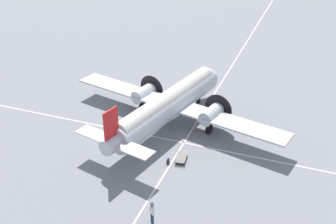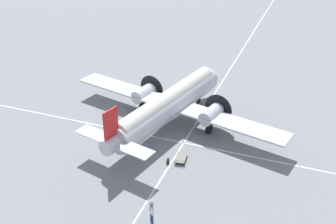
# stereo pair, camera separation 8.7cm
# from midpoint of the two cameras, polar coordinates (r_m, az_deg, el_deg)

# --- Properties ---
(ground_plane) EXTENTS (300.00, 300.00, 0.00)m
(ground_plane) POSITION_cam_midpoint_polar(r_m,az_deg,el_deg) (45.24, 0.06, -1.97)
(ground_plane) COLOR slate
(apron_line_eastwest) EXTENTS (120.00, 0.16, 0.01)m
(apron_line_eastwest) POSITION_cam_midpoint_polar(r_m,az_deg,el_deg) (44.51, 3.23, -2.57)
(apron_line_eastwest) COLOR silver
(apron_line_eastwest) RESTS_ON ground_plane
(apron_line_northsouth) EXTENTS (0.16, 120.00, 0.01)m
(apron_line_northsouth) POSITION_cam_midpoint_polar(r_m,az_deg,el_deg) (43.30, -1.08, -3.51)
(apron_line_northsouth) COLOR silver
(apron_line_northsouth) RESTS_ON ground_plane
(airliner_main) EXTENTS (19.51, 25.39, 6.08)m
(airliner_main) POSITION_cam_midpoint_polar(r_m,az_deg,el_deg) (44.28, 0.38, 1.18)
(airliner_main) COLOR silver
(airliner_main) RESTS_ON ground_plane
(crew_foreground) EXTENTS (0.44, 0.52, 1.88)m
(crew_foreground) POSITION_cam_midpoint_polar(r_m,az_deg,el_deg) (32.92, -2.16, -13.18)
(crew_foreground) COLOR navy
(crew_foreground) RESTS_ON ground_plane
(suitcase_near_door) EXTENTS (0.40, 0.16, 0.51)m
(suitcase_near_door) POSITION_cam_midpoint_polar(r_m,az_deg,el_deg) (39.51, 0.04, -6.66)
(suitcase_near_door) COLOR #232328
(suitcase_near_door) RESTS_ON ground_plane
(baggage_cart) EXTENTS (1.99, 1.22, 0.56)m
(baggage_cart) POSITION_cam_midpoint_polar(r_m,az_deg,el_deg) (39.93, 1.83, -6.19)
(baggage_cart) COLOR #6B665B
(baggage_cart) RESTS_ON ground_plane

